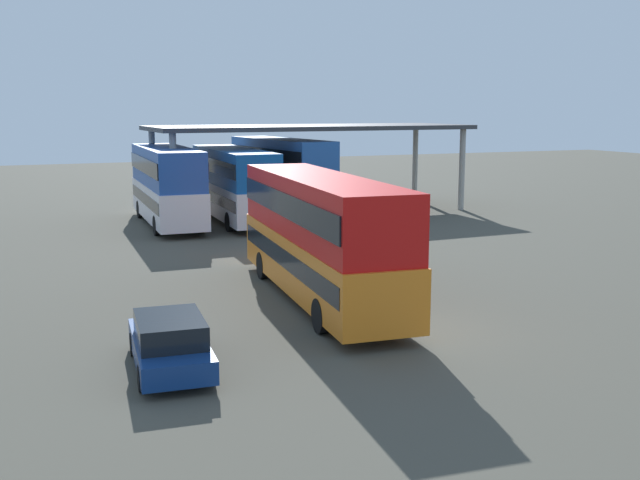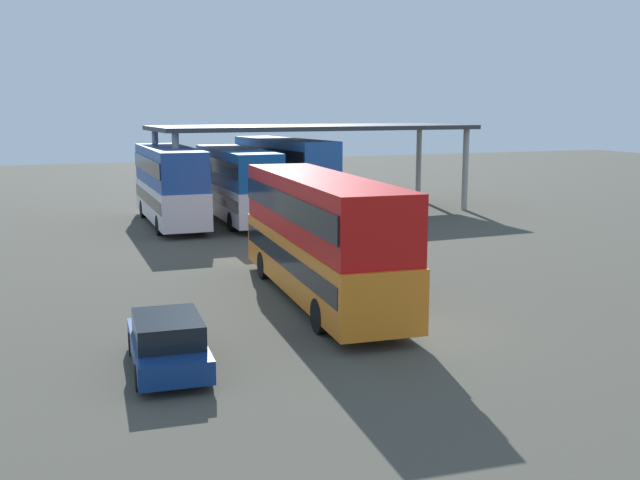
{
  "view_description": "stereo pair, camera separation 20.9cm",
  "coord_description": "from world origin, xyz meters",
  "px_view_note": "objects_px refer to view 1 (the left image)",
  "views": [
    {
      "loc": [
        -10.03,
        -17.91,
        6.27
      ],
      "look_at": [
        -0.93,
        4.1,
        2.0
      ],
      "focal_mm": 41.71,
      "sensor_mm": 36.0,
      "label": 1
    },
    {
      "loc": [
        -9.83,
        -17.99,
        6.27
      ],
      "look_at": [
        -0.93,
        4.1,
        2.0
      ],
      "focal_mm": 41.71,
      "sensor_mm": 36.0,
      "label": 2
    }
  ],
  "objects_px": {
    "parked_hatchback": "(170,343)",
    "double_decker_mid_row": "(234,182)",
    "double_decker_far_right": "(281,172)",
    "double_decker_near_canopy": "(167,183)",
    "double_decker_main": "(320,233)"
  },
  "relations": [
    {
      "from": "parked_hatchback",
      "to": "double_decker_far_right",
      "type": "distance_m",
      "value": 28.17
    },
    {
      "from": "double_decker_main",
      "to": "double_decker_near_canopy",
      "type": "height_order",
      "value": "double_decker_near_canopy"
    },
    {
      "from": "double_decker_mid_row",
      "to": "double_decker_far_right",
      "type": "bearing_deg",
      "value": -50.23
    },
    {
      "from": "parked_hatchback",
      "to": "double_decker_near_canopy",
      "type": "distance_m",
      "value": 22.98
    },
    {
      "from": "double_decker_near_canopy",
      "to": "double_decker_far_right",
      "type": "bearing_deg",
      "value": -66.84
    },
    {
      "from": "parked_hatchback",
      "to": "double_decker_near_canopy",
      "type": "relative_size",
      "value": 0.41
    },
    {
      "from": "parked_hatchback",
      "to": "double_decker_far_right",
      "type": "relative_size",
      "value": 0.4
    },
    {
      "from": "double_decker_near_canopy",
      "to": "double_decker_far_right",
      "type": "xyz_separation_m",
      "value": [
        7.55,
        2.97,
        0.12
      ]
    },
    {
      "from": "double_decker_far_right",
      "to": "double_decker_mid_row",
      "type": "bearing_deg",
      "value": 121.53
    },
    {
      "from": "double_decker_mid_row",
      "to": "double_decker_far_right",
      "type": "height_order",
      "value": "double_decker_far_right"
    },
    {
      "from": "parked_hatchback",
      "to": "double_decker_far_right",
      "type": "xyz_separation_m",
      "value": [
        11.89,
        25.48,
        1.73
      ]
    },
    {
      "from": "double_decker_main",
      "to": "double_decker_near_canopy",
      "type": "bearing_deg",
      "value": 9.79
    },
    {
      "from": "parked_hatchback",
      "to": "double_decker_mid_row",
      "type": "height_order",
      "value": "double_decker_mid_row"
    },
    {
      "from": "parked_hatchback",
      "to": "double_decker_mid_row",
      "type": "bearing_deg",
      "value": -15.13
    },
    {
      "from": "double_decker_near_canopy",
      "to": "parked_hatchback",
      "type": "bearing_deg",
      "value": 170.71
    }
  ]
}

